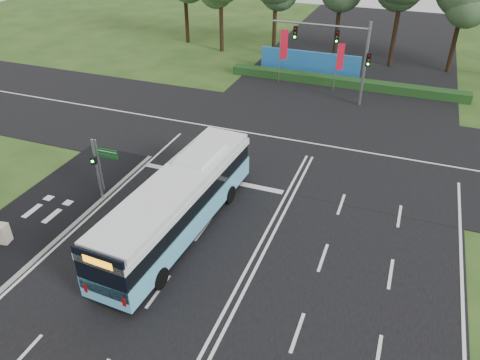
# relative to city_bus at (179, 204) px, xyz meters

# --- Properties ---
(ground) EXTENTS (120.00, 120.00, 0.00)m
(ground) POSITION_rel_city_bus_xyz_m (4.37, 0.61, -1.83)
(ground) COLOR #254517
(ground) RESTS_ON ground
(road_main) EXTENTS (20.00, 120.00, 0.04)m
(road_main) POSITION_rel_city_bus_xyz_m (4.37, 0.61, -1.81)
(road_main) COLOR black
(road_main) RESTS_ON ground
(road_cross) EXTENTS (120.00, 14.00, 0.05)m
(road_cross) POSITION_rel_city_bus_xyz_m (4.37, 12.61, -1.81)
(road_cross) COLOR black
(road_cross) RESTS_ON ground
(bike_path) EXTENTS (5.00, 18.00, 0.06)m
(bike_path) POSITION_rel_city_bus_xyz_m (-8.13, -2.39, -1.80)
(bike_path) COLOR black
(bike_path) RESTS_ON ground
(kerb_strip) EXTENTS (0.25, 18.00, 0.12)m
(kerb_strip) POSITION_rel_city_bus_xyz_m (-5.73, -2.39, -1.77)
(kerb_strip) COLOR gray
(kerb_strip) RESTS_ON ground
(city_bus) EXTENTS (3.31, 12.78, 3.63)m
(city_bus) POSITION_rel_city_bus_xyz_m (0.00, 0.00, 0.00)
(city_bus) COLOR #60B9DE
(city_bus) RESTS_ON ground
(pedestrian_signal) EXTENTS (0.37, 0.44, 3.96)m
(pedestrian_signal) POSITION_rel_city_bus_xyz_m (-5.83, 1.14, 0.34)
(pedestrian_signal) COLOR gray
(pedestrian_signal) RESTS_ON ground
(street_sign) EXTENTS (1.40, 0.12, 3.59)m
(street_sign) POSITION_rel_city_bus_xyz_m (-5.82, 1.82, 0.46)
(street_sign) COLOR gray
(street_sign) RESTS_ON ground
(utility_cabinet) EXTENTS (0.77, 0.67, 1.14)m
(utility_cabinet) POSITION_rel_city_bus_xyz_m (-8.25, -4.10, -1.26)
(utility_cabinet) COLOR #B8B094
(utility_cabinet) RESTS_ON ground
(banner_flag_left) EXTENTS (0.69, 0.35, 5.05)m
(banner_flag_left) POSITION_rel_city_bus_xyz_m (-1.53, 24.22, 1.44)
(banner_flag_left) COLOR gray
(banner_flag_left) RESTS_ON ground
(banner_flag_mid) EXTENTS (0.62, 0.28, 4.45)m
(banner_flag_mid) POSITION_rel_city_bus_xyz_m (3.84, 23.76, 1.08)
(banner_flag_mid) COLOR gray
(banner_flag_mid) RESTS_ON ground
(traffic_light_gantry) EXTENTS (8.41, 0.28, 7.00)m
(traffic_light_gantry) POSITION_rel_city_bus_xyz_m (4.58, 21.11, 2.83)
(traffic_light_gantry) COLOR gray
(traffic_light_gantry) RESTS_ON ground
(hedge) EXTENTS (22.00, 1.20, 0.80)m
(hedge) POSITION_rel_city_bus_xyz_m (4.37, 25.11, -1.43)
(hedge) COLOR #183C16
(hedge) RESTS_ON ground
(blue_hoarding) EXTENTS (10.00, 0.30, 2.20)m
(blue_hoarding) POSITION_rel_city_bus_xyz_m (0.37, 27.61, -0.73)
(blue_hoarding) COLOR #2065AF
(blue_hoarding) RESTS_ON ground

